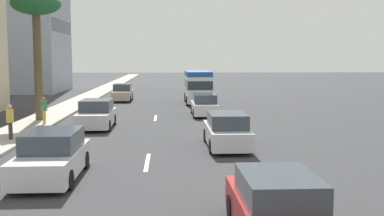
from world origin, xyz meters
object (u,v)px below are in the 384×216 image
(car_sixth, at_px, (52,156))
(pedestrian_mid_block, at_px, (10,120))
(minibus_seventh, at_px, (198,86))
(palm_tree, at_px, (36,11))
(pedestrian_near_lamp, at_px, (44,109))
(car_second, at_px, (227,131))
(car_third, at_px, (277,208))
(car_fifth, at_px, (122,93))
(car_lead, at_px, (204,105))
(car_fourth, at_px, (96,115))

(car_sixth, relative_size, pedestrian_mid_block, 2.75)
(minibus_seventh, distance_m, palm_tree, 17.10)
(pedestrian_near_lamp, bearing_deg, pedestrian_mid_block, 125.24)
(car_second, bearing_deg, pedestrian_near_lamp, 54.08)
(car_sixth, relative_size, palm_tree, 0.58)
(car_sixth, xyz_separation_m, palm_tree, (14.49, 4.29, 6.30))
(pedestrian_mid_block, bearing_deg, car_sixth, 108.53)
(car_third, distance_m, car_sixth, 8.61)
(car_third, distance_m, pedestrian_near_lamp, 20.83)
(car_fifth, distance_m, car_sixth, 29.31)
(pedestrian_mid_block, bearing_deg, car_third, 118.84)
(minibus_seventh, bearing_deg, car_third, 179.35)
(car_second, bearing_deg, car_lead, 0.29)
(car_second, bearing_deg, palm_tree, 49.65)
(car_sixth, height_order, pedestrian_mid_block, pedestrian_mid_block)
(car_fourth, relative_size, pedestrian_mid_block, 2.60)
(car_lead, xyz_separation_m, minibus_seventh, (9.20, -0.14, 0.87))
(car_second, relative_size, palm_tree, 0.58)
(pedestrian_mid_block, bearing_deg, palm_tree, -94.62)
(car_lead, distance_m, car_third, 23.01)
(car_second, distance_m, car_fifth, 25.10)
(car_sixth, distance_m, pedestrian_near_lamp, 13.02)
(car_lead, bearing_deg, pedestrian_mid_block, 134.49)
(car_fourth, relative_size, car_sixth, 0.95)
(car_fifth, distance_m, palm_tree, 16.56)
(car_fourth, height_order, pedestrian_mid_block, pedestrian_mid_block)
(car_sixth, height_order, pedestrian_near_lamp, pedestrian_near_lamp)
(car_fourth, bearing_deg, car_third, 20.66)
(car_second, distance_m, pedestrian_near_lamp, 12.51)
(car_fifth, xyz_separation_m, pedestrian_near_lamp, (-16.76, 3.12, 0.26))
(pedestrian_near_lamp, distance_m, palm_tree, 6.38)
(car_third, bearing_deg, minibus_seventh, -0.65)
(car_fifth, bearing_deg, car_sixth, 0.72)
(car_fourth, height_order, minibus_seventh, minibus_seventh)
(car_second, height_order, pedestrian_mid_block, pedestrian_mid_block)
(car_fourth, xyz_separation_m, pedestrian_near_lamp, (0.88, 3.25, 0.26))
(car_lead, xyz_separation_m, car_fifth, (12.11, 6.95, 0.04))
(car_lead, bearing_deg, pedestrian_near_lamp, 114.79)
(car_fourth, height_order, pedestrian_near_lamp, pedestrian_near_lamp)
(car_third, bearing_deg, pedestrian_mid_block, 37.95)
(car_second, bearing_deg, car_sixth, 128.10)
(minibus_seventh, relative_size, pedestrian_mid_block, 3.95)
(car_third, relative_size, pedestrian_near_lamp, 2.65)
(minibus_seventh, bearing_deg, car_fifth, 67.65)
(car_sixth, height_order, palm_tree, palm_tree)
(car_lead, height_order, pedestrian_near_lamp, pedestrian_near_lamp)
(pedestrian_near_lamp, relative_size, palm_tree, 0.20)
(car_lead, relative_size, pedestrian_near_lamp, 2.71)
(car_third, height_order, car_fourth, car_fourth)
(minibus_seventh, relative_size, palm_tree, 0.83)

